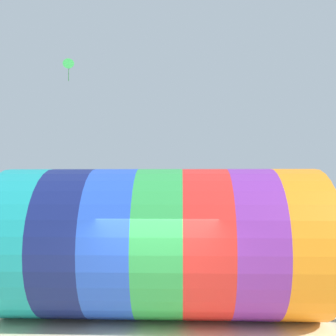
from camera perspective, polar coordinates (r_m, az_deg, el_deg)
The scene contains 4 objects.
sea at distance 44.02m, azimuth 4.03°, elevation -6.51°, with size 120.00×40.00×0.10m, color teal.
giant_inflatable_tube at distance 9.34m, azimuth -0.97°, elevation -11.17°, with size 7.75×3.98×3.57m.
kite_green_delta at distance 18.82m, azimuth -14.89°, elevation 14.76°, with size 0.67×0.73×1.01m.
bystander_near_water at distance 17.43m, azimuth 0.94°, elevation -10.44°, with size 0.32×0.41×1.54m.
Camera 1 is at (0.91, -7.19, 3.21)m, focal length 40.00 mm.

